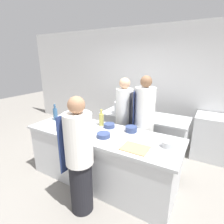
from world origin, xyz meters
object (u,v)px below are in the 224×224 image
chef_at_pass_far (143,126)px  bowl_prep_small (109,125)px  bowl_mixing_large (103,135)px  chef_at_stove (124,121)px  bottle_vinegar (60,126)px  stockpot (120,108)px  bowl_ceramic_blue (131,129)px  bottle_wine (101,119)px  chef_at_prep_near (79,158)px  oven_range (213,137)px  bottle_olive_oil (55,114)px  bowl_wooden_salad (168,144)px

chef_at_pass_far → bowl_prep_small: size_ratio=9.35×
bowl_mixing_large → chef_at_stove: bearing=96.3°
chef_at_pass_far → chef_at_stove: bearing=53.3°
bottle_vinegar → stockpot: size_ratio=0.90×
bowl_ceramic_blue → bottle_wine: bearing=-179.2°
chef_at_prep_near → oven_range: bearing=-26.3°
oven_range → bowl_prep_small: bearing=-136.5°
bowl_ceramic_blue → chef_at_stove: bearing=126.7°
stockpot → bottle_wine: bearing=-86.6°
chef_at_stove → chef_at_pass_far: size_ratio=0.96×
chef_at_pass_far → bowl_ceramic_blue: bearing=148.4°
bottle_vinegar → chef_at_pass_far: bearing=39.5°
chef_at_prep_near → bottle_olive_oil: (-1.20, 0.72, 0.21)m
oven_range → bottle_vinegar: (-2.22, -2.06, 0.53)m
bottle_vinegar → bowl_wooden_salad: bearing=11.5°
chef_at_stove → chef_at_pass_far: (0.46, -0.16, 0.03)m
bottle_wine → bowl_mixing_large: bottle_wine is taller
chef_at_stove → bowl_wooden_salad: bearing=50.6°
oven_range → bowl_mixing_large: bearing=-127.9°
chef_at_prep_near → bowl_prep_small: (-0.10, 0.91, 0.12)m
chef_at_pass_far → bowl_ceramic_blue: chef_at_pass_far is taller
bottle_vinegar → bowl_ceramic_blue: bottle_vinegar is taller
chef_at_pass_far → bottle_vinegar: chef_at_pass_far is taller
bowl_prep_small → bottle_olive_oil: bearing=-170.2°
oven_range → bowl_prep_small: bowl_prep_small is taller
chef_at_stove → bowl_prep_small: chef_at_stove is taller
oven_range → chef_at_prep_near: bearing=-121.8°
bowl_mixing_large → chef_at_prep_near: bearing=-92.9°
bowl_wooden_salad → bottle_wine: bearing=169.9°
bottle_vinegar → bowl_prep_small: 0.82m
bowl_prep_small → chef_at_pass_far: bearing=37.4°
bowl_mixing_large → bowl_wooden_salad: 0.93m
oven_range → chef_at_prep_near: 2.89m
bottle_olive_oil → bowl_ceramic_blue: (1.50, 0.21, -0.08)m
bottle_wine → stockpot: size_ratio=1.17×
bottle_vinegar → bowl_ceramic_blue: size_ratio=1.19×
chef_at_prep_near → bowl_ceramic_blue: (0.30, 0.94, 0.13)m
bottle_olive_oil → bottle_vinegar: (0.48, -0.35, -0.03)m
bottle_vinegar → bottle_wine: (0.45, 0.55, 0.03)m
stockpot → bottle_vinegar: bearing=-106.3°
chef_at_stove → stockpot: bearing=-143.4°
bottle_wine → bottle_olive_oil: bearing=-167.5°
bowl_wooden_salad → chef_at_prep_near: bearing=-142.9°
oven_range → bowl_wooden_salad: size_ratio=5.72×
oven_range → chef_at_stove: chef_at_stove is taller
bottle_wine → oven_range: bearing=40.3°
chef_at_pass_far → bottle_wine: size_ratio=6.03×
chef_at_stove → bowl_wooden_salad: (1.01, -0.73, 0.08)m
oven_range → bottle_vinegar: bottle_vinegar is taller
chef_at_stove → bottle_olive_oil: (-1.13, -0.72, 0.16)m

